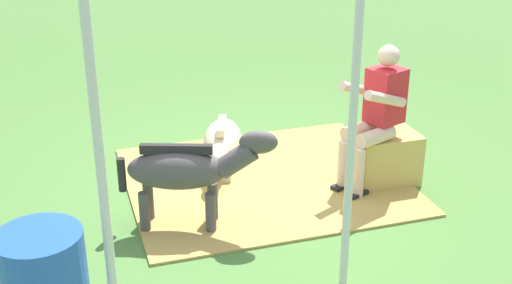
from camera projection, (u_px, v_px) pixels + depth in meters
ground_plane at (253, 191)px, 6.43m from camera, size 24.00×24.00×0.00m
hay_patch at (265, 180)px, 6.62m from camera, size 2.64×2.30×0.02m
hay_bale at (385, 158)px, 6.52m from camera, size 0.62×0.42×0.50m
person_seated at (376, 111)px, 6.24m from camera, size 0.72×0.56×1.38m
pony_standing at (188, 170)px, 5.62m from camera, size 1.30×0.63×0.90m
pony_lying at (222, 143)px, 7.01m from camera, size 0.68×1.35×0.42m
tent_pole_left at (352, 138)px, 4.53m from camera, size 0.06×0.06×2.42m
tent_pole_right at (102, 182)px, 3.93m from camera, size 0.06×0.06×2.42m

